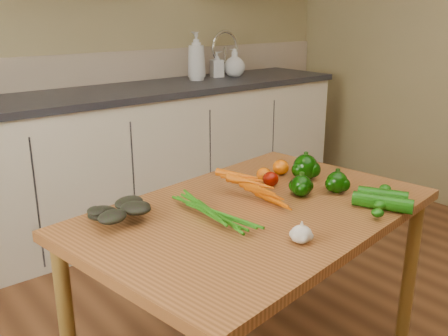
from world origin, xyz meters
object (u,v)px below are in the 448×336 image
leafy_greens (117,208)px  soap_bottle_c (235,63)px  soap_bottle_b (217,64)px  carrot_bunch (241,197)px  garlic_bulb (301,234)px  zucchini_a (383,196)px  table (256,228)px  zucchini_b (383,202)px  tomato_b (264,174)px  tomato_a (271,179)px  soap_bottle_a (196,56)px  pepper_b (305,167)px  pepper_a (301,186)px  tomato_c (281,167)px  pepper_c (337,182)px

leafy_greens → soap_bottle_c: bearing=39.8°
soap_bottle_b → carrot_bunch: (-1.12, -1.59, -0.27)m
garlic_bulb → zucchini_a: size_ratio=0.37×
table → soap_bottle_b: soap_bottle_b is taller
zucchini_b → tomato_b: bearing=103.6°
soap_bottle_b → garlic_bulb: 2.27m
soap_bottle_b → tomato_b: size_ratio=2.90×
tomato_a → soap_bottle_a: bearing=64.9°
leafy_greens → pepper_b: 0.82m
soap_bottle_c → zucchini_a: size_ratio=1.10×
pepper_a → zucchini_b: size_ratio=0.39×
soap_bottle_a → pepper_a: size_ratio=3.94×
carrot_bunch → zucchini_b: 0.50m
carrot_bunch → tomato_a: (0.23, 0.09, -0.00)m
table → tomato_a: tomato_a is taller
zucchini_b → soap_bottle_c: bearing=65.0°
pepper_b → tomato_b: size_ratio=1.68×
soap_bottle_b → leafy_greens: 2.11m
garlic_bulb → zucchini_a: same height
tomato_a → tomato_c: size_ratio=0.91×
pepper_b → tomato_a: (-0.17, 0.03, -0.02)m
carrot_bunch → soap_bottle_c: bearing=42.2°
table → garlic_bulb: size_ratio=21.11×
table → soap_bottle_c: size_ratio=7.17×
soap_bottle_b → garlic_bulb: bearing=163.2°
tomato_b → tomato_c: size_ratio=0.88×
carrot_bunch → tomato_a: carrot_bunch is taller
pepper_b → soap_bottle_c: bearing=60.3°
pepper_c → pepper_b: bearing=83.2°
soap_bottle_c → garlic_bulb: (-1.30, -1.89, -0.28)m
soap_bottle_c → garlic_bulb: bearing=-14.0°
soap_bottle_a → zucchini_a: bearing=83.1°
soap_bottle_b → leafy_greens: (-1.54, -1.43, -0.26)m
soap_bottle_b → table: bearing=160.8°
tomato_c → table: bearing=-147.0°
pepper_b → pepper_c: bearing=-96.8°
tomato_c → soap_bottle_b: bearing=62.0°
leafy_greens → pepper_b: (0.82, -0.10, 0.01)m
soap_bottle_c → garlic_bulb: soap_bottle_c is taller
soap_bottle_a → zucchini_a: soap_bottle_a is taller
soap_bottle_a → carrot_bunch: (-0.91, -1.54, -0.34)m
tomato_b → pepper_c: bearing=-65.1°
carrot_bunch → pepper_c: 0.40m
garlic_bulb → tomato_a: (0.28, 0.43, 0.00)m
pepper_c → carrot_bunch: bearing=161.5°
soap_bottle_a → tomato_b: (-0.66, -1.39, -0.35)m
soap_bottle_c → zucchini_a: bearing=-3.5°
soap_bottle_b → carrot_bunch: size_ratio=0.76×
table → leafy_greens: leafy_greens is taller
pepper_b → pepper_c: (-0.02, -0.19, -0.01)m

